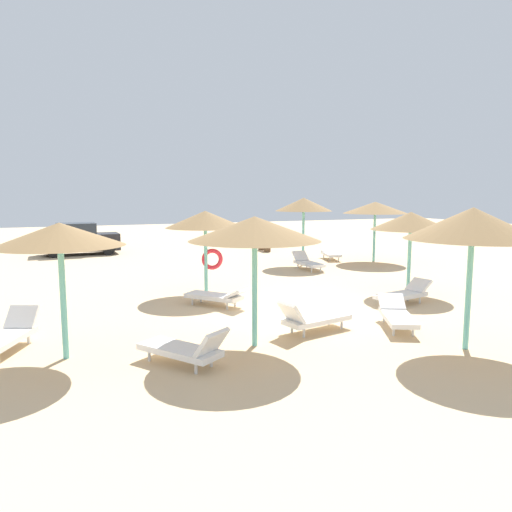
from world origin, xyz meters
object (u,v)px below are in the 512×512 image
object	(u,v)px
lounger_0	(185,349)
lounger_2	(7,336)
lounger_1	(308,262)
lounger_5	(330,253)
parasol_0	(255,229)
lounger_7	(313,318)
parked_car	(79,239)
lounger_6	(404,294)
parasol_6	(411,221)
parasol_2	(60,235)
parasol_4	(205,220)
parasol_1	(304,205)
lounger_3	(397,315)
bench_0	(264,245)
lounger_4	(218,296)
parasol_3	(473,224)
parasol_5	(375,208)

from	to	relation	value
lounger_0	lounger_2	xyz separation A→B (m)	(-3.24, 2.26, -0.00)
lounger_1	lounger_5	xyz separation A→B (m)	(2.65, 2.47, -0.01)
parasol_0	lounger_7	size ratio (longest dim) A/B	1.45
parked_car	lounger_6	bearing A→B (deg)	-62.06
lounger_2	lounger_5	world-z (taller)	lounger_2
lounger_0	lounger_7	world-z (taller)	same
lounger_6	parked_car	bearing A→B (deg)	117.94
parasol_6	lounger_1	size ratio (longest dim) A/B	1.42
parasol_0	parasol_2	size ratio (longest dim) A/B	1.03
parasol_4	lounger_2	xyz separation A→B (m)	(-5.48, -3.90, -2.09)
parasol_1	lounger_3	xyz separation A→B (m)	(-2.73, -10.02, -2.47)
bench_0	lounger_4	bearing A→B (deg)	-119.15
parasol_6	parasol_1	bearing A→B (deg)	92.44
parasol_0	parasol_3	size ratio (longest dim) A/B	0.94
parasol_1	parasol_2	distance (m)	13.89
parasol_5	parasol_3	bearing A→B (deg)	-118.12
parasol_5	lounger_5	xyz separation A→B (m)	(-1.59, 1.42, -2.30)
lounger_2	lounger_3	xyz separation A→B (m)	(8.70, -1.68, -0.01)
parasol_0	lounger_1	xyz separation A→B (m)	(6.03, 8.69, -2.21)
parasol_5	lounger_0	size ratio (longest dim) A/B	1.65
lounger_7	parked_car	world-z (taller)	parked_car
parasol_2	parasol_4	bearing A→B (deg)	48.28
parasol_4	lounger_7	xyz separation A→B (m)	(1.12, -5.14, -2.09)
parasol_2	parked_car	bearing A→B (deg)	87.15
parasol_4	lounger_3	world-z (taller)	parasol_4
lounger_6	parasol_5	bearing A→B (deg)	59.11
lounger_0	lounger_5	world-z (taller)	lounger_0
parasol_5	parked_car	distance (m)	15.64
parasol_3	lounger_6	distance (m)	4.72
lounger_2	parked_car	bearing A→B (deg)	83.00
parasol_2	lounger_3	size ratio (longest dim) A/B	1.37
lounger_6	bench_0	size ratio (longest dim) A/B	1.30
parasol_3	parked_car	bearing A→B (deg)	109.38
parasol_1	lounger_6	xyz separation A→B (m)	(-0.93, -8.11, -2.47)
parasol_4	parasol_3	bearing A→B (deg)	-64.91
lounger_2	lounger_6	world-z (taller)	lounger_2
parasol_4	parasol_5	world-z (taller)	parasol_5
parasol_3	lounger_6	size ratio (longest dim) A/B	1.51
parasol_2	parasol_6	xyz separation A→B (m)	(10.59, 2.45, -0.09)
parasol_4	parked_car	xyz separation A→B (m)	(-3.48, 12.37, -1.59)
parasol_1	lounger_1	size ratio (longest dim) A/B	1.64
lounger_5	lounger_6	distance (m)	9.77
parasol_3	parasol_4	bearing A→B (deg)	115.09
lounger_7	parasol_6	bearing A→B (deg)	27.92
parasol_4	lounger_6	xyz separation A→B (m)	(5.03, -3.68, -2.10)
parasol_0	lounger_2	xyz separation A→B (m)	(-4.93, 1.67, -2.21)
parasol_6	lounger_7	xyz separation A→B (m)	(-5.14, -2.72, -2.06)
parasol_0	lounger_6	distance (m)	6.29
parasol_3	parasol_0	bearing A→B (deg)	154.76
lounger_3	bench_0	distance (m)	16.00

